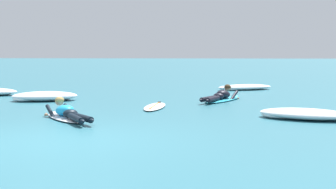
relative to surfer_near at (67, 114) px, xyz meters
name	(u,v)px	position (x,y,z in m)	size (l,w,h in m)	color
ground_plane	(134,91)	(0.58, 7.51, -0.14)	(120.00, 120.00, 0.00)	#2D6B7A
surfer_near	(67,114)	(0.00, 0.00, 0.00)	(1.72, 2.24, 0.55)	silver
surfer_far	(221,97)	(3.77, 4.24, -0.01)	(1.56, 2.49, 0.54)	#2DB2D1
drifting_surfboard	(155,106)	(1.84, 2.40, -0.10)	(0.68, 1.97, 0.16)	white
whitewater_front	(305,114)	(5.55, 0.45, -0.02)	(2.35, 1.72, 0.25)	white
whitewater_mid_left	(245,87)	(4.90, 8.39, -0.04)	(2.43, 1.63, 0.22)	white
whitewater_back	(45,96)	(-1.79, 3.96, 0.00)	(2.23, 1.55, 0.30)	white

